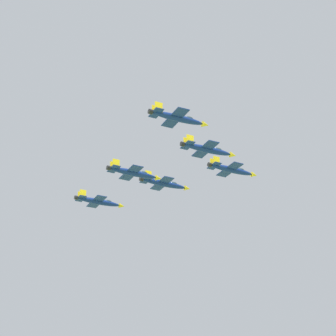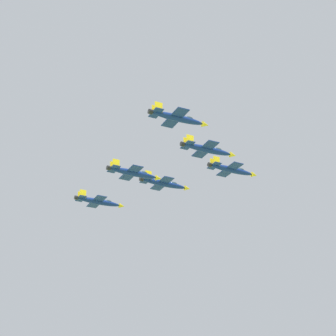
% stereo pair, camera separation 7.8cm
% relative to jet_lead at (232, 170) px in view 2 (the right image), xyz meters
% --- Properties ---
extents(jet_lead, '(16.28, 10.22, 3.44)m').
position_rel_jet_lead_xyz_m(jet_lead, '(0.00, 0.00, 0.00)').
color(jet_lead, navy).
extents(jet_left_wingman, '(16.24, 10.17, 3.43)m').
position_rel_jet_lead_xyz_m(jet_left_wingman, '(-17.00, 10.27, -2.11)').
color(jet_left_wingman, navy).
extents(jet_right_wingman, '(16.16, 10.06, 3.40)m').
position_rel_jet_lead_xyz_m(jet_right_wingman, '(-12.88, -15.12, -2.94)').
color(jet_right_wingman, navy).
extents(jet_left_outer, '(15.66, 9.79, 3.30)m').
position_rel_jet_lead_xyz_m(jet_left_outer, '(-34.00, 20.54, -5.72)').
color(jet_left_outer, navy).
extents(jet_right_outer, '(15.54, 9.68, 3.27)m').
position_rel_jet_lead_xyz_m(jet_right_outer, '(-25.76, -30.25, -4.15)').
color(jet_right_outer, navy).
extents(jet_slot_rear, '(15.63, 9.79, 3.29)m').
position_rel_jet_lead_xyz_m(jet_slot_rear, '(-29.88, -4.85, -7.32)').
color(jet_slot_rear, navy).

